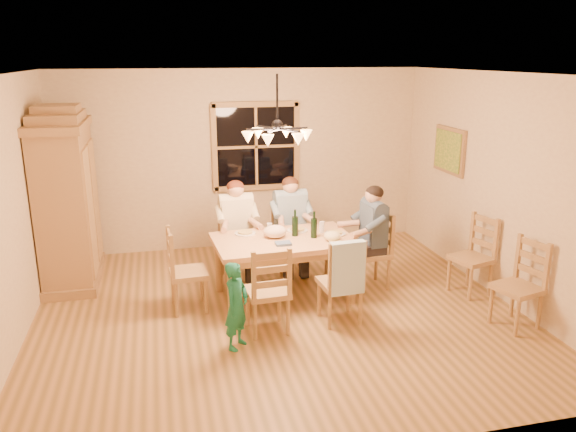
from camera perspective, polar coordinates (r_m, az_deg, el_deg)
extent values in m
plane|color=olive|center=(6.65, -1.00, -9.68)|extent=(5.50, 5.50, 0.00)
cube|color=white|center=(5.99, -1.12, 14.26)|extent=(5.50, 5.00, 0.02)
cube|color=#C8AE8D|center=(8.59, -4.61, 5.71)|extent=(5.50, 0.02, 2.70)
cube|color=#C8AE8D|center=(6.23, -26.60, 0.03)|extent=(0.02, 5.00, 2.70)
cube|color=#C8AE8D|center=(7.26, 20.69, 2.79)|extent=(0.02, 5.00, 2.70)
cube|color=black|center=(8.57, -3.29, 7.07)|extent=(1.20, 0.03, 1.20)
cube|color=#9C7645|center=(8.55, -3.27, 7.05)|extent=(1.30, 0.06, 1.30)
cube|color=olive|center=(8.20, 16.09, 6.41)|extent=(0.04, 0.78, 0.64)
cube|color=#1E6B2D|center=(8.19, 15.90, 6.41)|extent=(0.02, 0.68, 0.54)
cylinder|color=black|center=(6.00, -1.11, 11.73)|extent=(0.02, 0.02, 0.53)
sphere|color=black|center=(6.03, -1.10, 9.22)|extent=(0.12, 0.12, 0.12)
cylinder|color=black|center=(6.07, 0.40, 8.89)|extent=(0.34, 0.02, 0.02)
cone|color=#FFB259|center=(6.12, 1.87, 8.19)|extent=(0.13, 0.13, 0.12)
cylinder|color=black|center=(6.19, -0.64, 9.03)|extent=(0.19, 0.31, 0.02)
cone|color=#FFB259|center=(6.35, -0.20, 8.48)|extent=(0.13, 0.13, 0.12)
cylinder|color=black|center=(6.15, -2.11, 8.98)|extent=(0.19, 0.31, 0.02)
cone|color=#FFB259|center=(6.28, -3.07, 8.38)|extent=(0.13, 0.13, 0.12)
cylinder|color=black|center=(6.00, -2.60, 8.79)|extent=(0.34, 0.02, 0.02)
cone|color=#FFB259|center=(5.99, -4.11, 7.98)|extent=(0.13, 0.13, 0.12)
cylinder|color=black|center=(5.88, -1.58, 8.65)|extent=(0.19, 0.31, 0.02)
cone|color=#FFB259|center=(5.75, -2.07, 7.66)|extent=(0.13, 0.13, 0.12)
cylinder|color=black|center=(5.92, -0.04, 8.70)|extent=(0.19, 0.31, 0.02)
cone|color=#FFB259|center=(5.81, 1.05, 7.77)|extent=(0.13, 0.13, 0.12)
cube|color=olive|center=(7.75, -21.50, 0.83)|extent=(0.60, 1.30, 2.00)
cube|color=olive|center=(7.56, -22.32, 8.52)|extent=(0.66, 1.40, 0.10)
cube|color=olive|center=(7.55, -22.40, 9.27)|extent=(0.58, 1.00, 0.12)
cube|color=olive|center=(7.54, -22.48, 10.03)|extent=(0.52, 0.55, 0.10)
cube|color=#9C7645|center=(7.39, -19.46, 0.33)|extent=(0.03, 0.55, 1.60)
cube|color=#9C7645|center=(8.03, -19.01, 1.58)|extent=(0.03, 0.55, 1.60)
cube|color=olive|center=(8.03, -20.81, -5.65)|extent=(0.66, 1.40, 0.12)
cube|color=tan|center=(6.76, -0.42, -2.56)|extent=(1.73, 1.12, 0.06)
cube|color=#9C7645|center=(6.78, -0.42, -3.20)|extent=(1.57, 0.96, 0.10)
cylinder|color=#9C7645|center=(6.36, -5.77, -7.53)|extent=(0.09, 0.09, 0.70)
cylinder|color=#9C7645|center=(6.77, 6.58, -6.08)|extent=(0.09, 0.09, 0.70)
cylinder|color=#9C7645|center=(7.11, -7.06, -4.97)|extent=(0.09, 0.09, 0.70)
cylinder|color=#9C7645|center=(7.47, 4.11, -3.83)|extent=(0.09, 0.09, 0.70)
cube|color=#9C7645|center=(7.48, -5.20, -3.02)|extent=(0.47, 0.45, 0.06)
cube|color=#9C7645|center=(7.39, -5.25, -1.05)|extent=(0.38, 0.07, 0.54)
cube|color=#9C7645|center=(7.65, 0.25, -2.51)|extent=(0.47, 0.45, 0.06)
cube|color=#9C7645|center=(7.57, 0.25, -0.57)|extent=(0.38, 0.07, 0.54)
cube|color=#9C7645|center=(6.05, -2.12, -7.73)|extent=(0.47, 0.45, 0.06)
cube|color=#9C7645|center=(5.94, -2.14, -5.34)|extent=(0.38, 0.07, 0.54)
cube|color=#9C7645|center=(6.29, 5.30, -6.81)|extent=(0.47, 0.45, 0.06)
cube|color=#9C7645|center=(6.19, 5.36, -4.51)|extent=(0.38, 0.07, 0.54)
cube|color=#9C7645|center=(6.64, -10.09, -5.73)|extent=(0.45, 0.47, 0.06)
cube|color=#9C7645|center=(6.55, -10.21, -3.54)|extent=(0.07, 0.38, 0.54)
cube|color=#9C7645|center=(7.24, 8.42, -3.78)|extent=(0.45, 0.47, 0.06)
cube|color=#9C7645|center=(7.16, 8.51, -1.75)|extent=(0.07, 0.38, 0.54)
cube|color=beige|center=(7.36, -5.27, -0.15)|extent=(0.41, 0.24, 0.52)
cube|color=#262328|center=(7.45, -5.21, -2.44)|extent=(0.41, 0.44, 0.14)
sphere|color=tan|center=(7.26, -5.35, 2.72)|extent=(0.21, 0.21, 0.21)
ellipsoid|color=#592614|center=(7.26, -5.35, 2.95)|extent=(0.22, 0.22, 0.17)
cube|color=#306485|center=(7.53, 0.25, 0.30)|extent=(0.41, 0.24, 0.52)
cube|color=#262328|center=(7.62, 0.25, -1.94)|extent=(0.41, 0.44, 0.14)
sphere|color=tan|center=(7.44, 0.26, 3.12)|extent=(0.21, 0.21, 0.21)
ellipsoid|color=#381E11|center=(7.43, 0.26, 3.34)|extent=(0.22, 0.22, 0.17)
cube|color=#3E4F64|center=(7.12, 8.55, -0.83)|extent=(0.24, 0.41, 0.52)
cube|color=#262328|center=(7.22, 8.45, -3.18)|extent=(0.44, 0.41, 0.14)
sphere|color=tan|center=(7.02, 8.68, 2.14)|extent=(0.21, 0.21, 0.21)
ellipsoid|color=black|center=(7.01, 8.69, 2.38)|extent=(0.22, 0.22, 0.17)
cube|color=#ABD2E7|center=(6.04, 6.03, -5.29)|extent=(0.39, 0.12, 0.58)
cylinder|color=black|center=(6.81, 0.72, -0.69)|extent=(0.08, 0.08, 0.33)
cylinder|color=black|center=(6.75, 2.66, -0.87)|extent=(0.08, 0.08, 0.33)
cylinder|color=white|center=(6.93, -4.37, -1.78)|extent=(0.26, 0.26, 0.02)
cylinder|color=white|center=(7.03, 0.96, -1.47)|extent=(0.26, 0.26, 0.02)
cylinder|color=white|center=(6.93, 4.81, -1.81)|extent=(0.26, 0.26, 0.02)
cylinder|color=silver|center=(6.90, -1.89, -1.28)|extent=(0.06, 0.06, 0.14)
cylinder|color=silver|center=(6.98, 3.46, -1.12)|extent=(0.06, 0.06, 0.14)
ellipsoid|color=beige|center=(6.68, 4.52, -2.05)|extent=(0.20, 0.20, 0.11)
cube|color=#475D82|center=(6.53, -0.50, -2.81)|extent=(0.19, 0.15, 0.03)
ellipsoid|color=beige|center=(6.77, -1.32, -1.58)|extent=(0.28, 0.22, 0.15)
imported|color=#197256|center=(5.74, -5.25, -9.05)|extent=(0.38, 0.40, 0.92)
cube|color=#9C7645|center=(6.62, 22.26, -6.83)|extent=(0.52, 0.53, 0.06)
cube|color=#9C7645|center=(6.52, 22.51, -4.64)|extent=(0.14, 0.38, 0.54)
cube|color=#9C7645|center=(7.34, 18.10, -4.17)|extent=(0.52, 0.54, 0.06)
cube|color=#9C7645|center=(7.25, 18.28, -2.16)|extent=(0.15, 0.38, 0.54)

